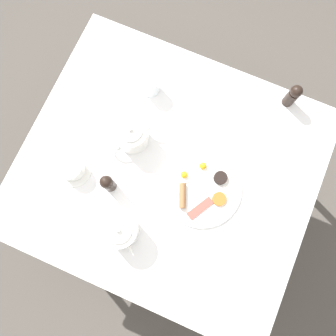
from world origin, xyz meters
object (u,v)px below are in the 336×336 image
(teacup_with_saucer_left, at_px, (72,168))
(fork_by_plate, at_px, (218,121))
(breakfast_plate, at_px, (201,187))
(salt_grinder, at_px, (293,95))
(spoon_for_tea, at_px, (268,234))
(teapot_near, at_px, (131,135))
(teapot_far, at_px, (120,230))
(knife_by_plate, at_px, (274,153))
(water_glass_tall, at_px, (150,85))
(pepper_grinder, at_px, (108,183))

(teacup_with_saucer_left, xyz_separation_m, fork_by_plate, (-0.40, 0.44, -0.03))
(breakfast_plate, relative_size, salt_grinder, 2.50)
(spoon_for_tea, bearing_deg, fork_by_plate, -135.30)
(breakfast_plate, xyz_separation_m, spoon_for_tea, (0.06, 0.29, -0.01))
(breakfast_plate, xyz_separation_m, teapot_near, (-0.07, -0.32, 0.05))
(teapot_far, bearing_deg, spoon_for_tea, 57.31)
(teacup_with_saucer_left, height_order, knife_by_plate, teacup_with_saucer_left)
(teacup_with_saucer_left, xyz_separation_m, water_glass_tall, (-0.42, 0.14, 0.01))
(teacup_with_saucer_left, bearing_deg, pepper_grinder, 89.84)
(water_glass_tall, height_order, knife_by_plate, water_glass_tall)
(salt_grinder, bearing_deg, water_glass_tall, -72.16)
(teacup_with_saucer_left, height_order, pepper_grinder, pepper_grinder)
(pepper_grinder, bearing_deg, salt_grinder, 139.47)
(water_glass_tall, height_order, fork_by_plate, water_glass_tall)
(spoon_for_tea, bearing_deg, teapot_far, -68.11)
(teapot_near, height_order, salt_grinder, teapot_near)
(fork_by_plate, bearing_deg, teacup_with_saucer_left, -47.14)
(pepper_grinder, bearing_deg, fork_by_plate, 145.39)
(pepper_grinder, bearing_deg, knife_by_plate, 124.84)
(fork_by_plate, bearing_deg, teapot_near, -54.05)
(fork_by_plate, bearing_deg, pepper_grinder, -34.61)
(water_glass_tall, xyz_separation_m, knife_by_plate, (0.05, 0.55, -0.04))
(breakfast_plate, height_order, pepper_grinder, pepper_grinder)
(teacup_with_saucer_left, distance_m, salt_grinder, 0.89)
(salt_grinder, relative_size, spoon_for_tea, 0.78)
(teacup_with_saucer_left, xyz_separation_m, spoon_for_tea, (-0.07, 0.77, -0.03))
(salt_grinder, relative_size, knife_by_plate, 0.58)
(salt_grinder, bearing_deg, teapot_near, -52.42)
(pepper_grinder, height_order, fork_by_plate, pepper_grinder)
(knife_by_plate, bearing_deg, pepper_grinder, -55.16)
(teapot_near, distance_m, fork_by_plate, 0.35)
(teapot_far, height_order, fork_by_plate, teapot_far)
(teapot_near, distance_m, water_glass_tall, 0.22)
(teacup_with_saucer_left, bearing_deg, fork_by_plate, 132.86)
(breakfast_plate, bearing_deg, teapot_far, -37.84)
(teapot_near, height_order, teacup_with_saucer_left, teapot_near)
(pepper_grinder, bearing_deg, teapot_near, 179.85)
(water_glass_tall, xyz_separation_m, fork_by_plate, (0.02, 0.30, -0.04))
(water_glass_tall, distance_m, spoon_for_tea, 0.73)
(pepper_grinder, distance_m, salt_grinder, 0.78)
(teapot_far, relative_size, teacup_with_saucer_left, 1.36)
(fork_by_plate, bearing_deg, salt_grinder, 129.50)
(water_glass_tall, distance_m, knife_by_plate, 0.55)
(teapot_near, xyz_separation_m, pepper_grinder, (0.20, -0.00, 0.01))
(water_glass_tall, height_order, spoon_for_tea, water_glass_tall)
(water_glass_tall, relative_size, spoon_for_tea, 0.55)
(teacup_with_saucer_left, height_order, salt_grinder, salt_grinder)
(teapot_far, xyz_separation_m, knife_by_plate, (-0.50, 0.42, -0.05))
(water_glass_tall, distance_m, fork_by_plate, 0.30)
(pepper_grinder, relative_size, spoon_for_tea, 0.78)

